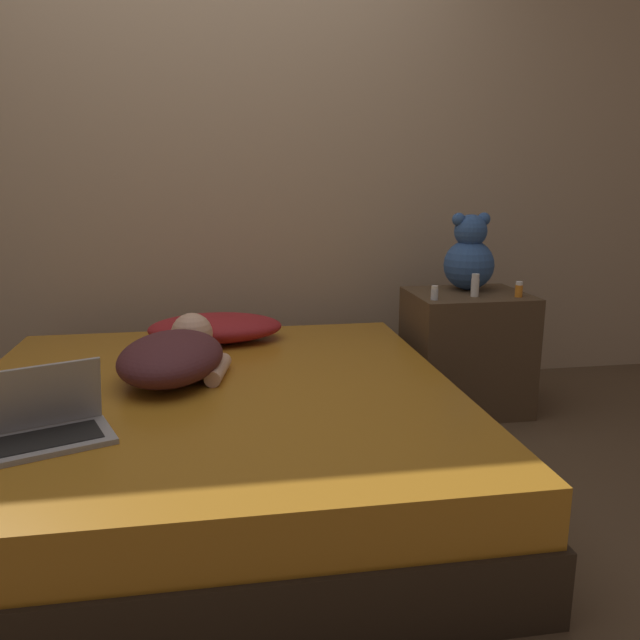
{
  "coord_description": "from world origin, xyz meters",
  "views": [
    {
      "loc": [
        0.03,
        -2.14,
        1.13
      ],
      "look_at": [
        0.42,
        0.23,
        0.57
      ],
      "focal_mm": 35.0,
      "sensor_mm": 36.0,
      "label": 1
    }
  ],
  "objects_px": {
    "bottle_orange": "(519,289)",
    "bottle_clear": "(435,293)",
    "laptop": "(44,424)",
    "teddy_bear": "(469,257)",
    "person_lying": "(175,354)",
    "bottle_white": "(475,285)",
    "pillow": "(215,328)"
  },
  "relations": [
    {
      "from": "bottle_orange",
      "to": "teddy_bear",
      "type": "bearing_deg",
      "value": 125.92
    },
    {
      "from": "person_lying",
      "to": "bottle_orange",
      "type": "xyz_separation_m",
      "value": [
        1.54,
        0.34,
        0.14
      ]
    },
    {
      "from": "bottle_orange",
      "to": "bottle_clear",
      "type": "relative_size",
      "value": 1.12
    },
    {
      "from": "bottle_white",
      "to": "bottle_clear",
      "type": "height_order",
      "value": "bottle_white"
    },
    {
      "from": "pillow",
      "to": "person_lying",
      "type": "bearing_deg",
      "value": -107.1
    },
    {
      "from": "bottle_clear",
      "to": "bottle_orange",
      "type": "bearing_deg",
      "value": 0.38
    },
    {
      "from": "pillow",
      "to": "bottle_white",
      "type": "distance_m",
      "value": 1.21
    },
    {
      "from": "person_lying",
      "to": "laptop",
      "type": "bearing_deg",
      "value": -110.99
    },
    {
      "from": "pillow",
      "to": "teddy_bear",
      "type": "xyz_separation_m",
      "value": [
        1.23,
        0.07,
        0.29
      ]
    },
    {
      "from": "bottle_orange",
      "to": "bottle_clear",
      "type": "distance_m",
      "value": 0.41
    },
    {
      "from": "pillow",
      "to": "teddy_bear",
      "type": "distance_m",
      "value": 1.27
    },
    {
      "from": "teddy_bear",
      "to": "bottle_orange",
      "type": "xyz_separation_m",
      "value": [
        0.16,
        -0.22,
        -0.13
      ]
    },
    {
      "from": "laptop",
      "to": "teddy_bear",
      "type": "relative_size",
      "value": 1.07
    },
    {
      "from": "pillow",
      "to": "bottle_orange",
      "type": "xyz_separation_m",
      "value": [
        1.39,
        -0.15,
        0.16
      ]
    },
    {
      "from": "bottle_white",
      "to": "person_lying",
      "type": "bearing_deg",
      "value": -164.1
    },
    {
      "from": "laptop",
      "to": "teddy_bear",
      "type": "distance_m",
      "value": 2.06
    },
    {
      "from": "laptop",
      "to": "bottle_orange",
      "type": "relative_size",
      "value": 5.58
    },
    {
      "from": "teddy_bear",
      "to": "bottle_clear",
      "type": "bearing_deg",
      "value": -138.39
    },
    {
      "from": "person_lying",
      "to": "bottle_orange",
      "type": "relative_size",
      "value": 10.04
    },
    {
      "from": "pillow",
      "to": "bottle_clear",
      "type": "bearing_deg",
      "value": -8.58
    },
    {
      "from": "bottle_white",
      "to": "bottle_clear",
      "type": "bearing_deg",
      "value": -167.32
    },
    {
      "from": "laptop",
      "to": "bottle_clear",
      "type": "relative_size",
      "value": 6.26
    },
    {
      "from": "person_lying",
      "to": "laptop",
      "type": "height_order",
      "value": "laptop"
    },
    {
      "from": "bottle_orange",
      "to": "laptop",
      "type": "bearing_deg",
      "value": -154.8
    },
    {
      "from": "laptop",
      "to": "bottle_orange",
      "type": "xyz_separation_m",
      "value": [
        1.87,
        0.88,
        0.17
      ]
    },
    {
      "from": "pillow",
      "to": "bottle_clear",
      "type": "relative_size",
      "value": 9.4
    },
    {
      "from": "person_lying",
      "to": "bottle_clear",
      "type": "distance_m",
      "value": 1.19
    },
    {
      "from": "pillow",
      "to": "teddy_bear",
      "type": "height_order",
      "value": "teddy_bear"
    },
    {
      "from": "laptop",
      "to": "bottle_white",
      "type": "xyz_separation_m",
      "value": [
        1.68,
        0.93,
        0.19
      ]
    },
    {
      "from": "teddy_bear",
      "to": "bottle_clear",
      "type": "height_order",
      "value": "teddy_bear"
    },
    {
      "from": "teddy_bear",
      "to": "pillow",
      "type": "bearing_deg",
      "value": -176.59
    },
    {
      "from": "person_lying",
      "to": "laptop",
      "type": "xyz_separation_m",
      "value": [
        -0.34,
        -0.54,
        -0.03
      ]
    }
  ]
}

